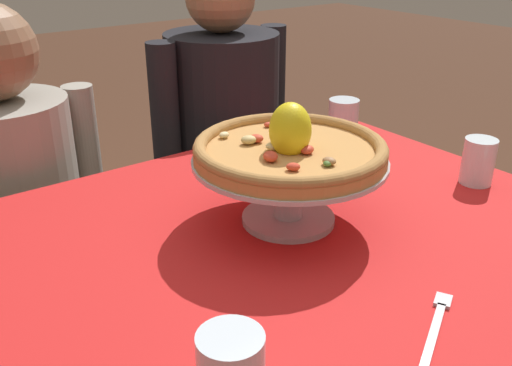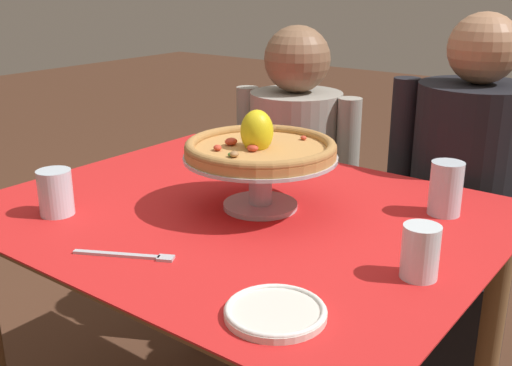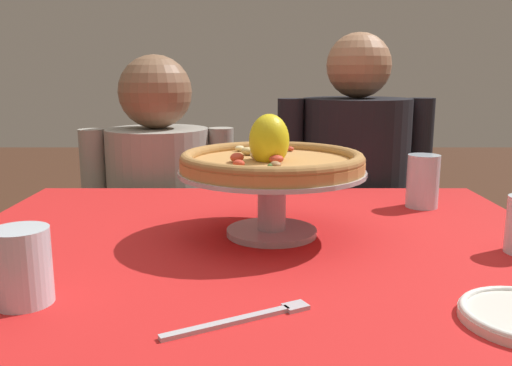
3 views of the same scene
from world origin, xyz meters
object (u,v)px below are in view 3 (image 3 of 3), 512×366
Objects in this scene: water_glass_back_right at (424,184)px; dinner_fork at (248,318)px; water_glass_front_left at (25,271)px; diner_left at (163,241)px; diner_right at (354,232)px; pizza_stand at (274,191)px; pizza at (273,159)px.

water_glass_back_right is 0.72m from dinner_fork.
dinner_fork is at bearing -10.00° from water_glass_front_left.
dinner_fork is at bearing -73.89° from diner_left.
water_glass_back_right is 0.11× the size of diner_left.
water_glass_front_left is 1.18m from diner_right.
pizza_stand reaches higher than water_glass_back_right.
pizza is at bearing 42.40° from water_glass_front_left.
water_glass_back_right is (0.36, 0.23, -0.10)m from pizza.
pizza is 2.81× the size of water_glass_back_right.
water_glass_back_right is 0.88m from diner_left.
water_glass_front_left is at bearing 170.00° from dinner_fork.
diner_right is (0.28, 0.65, -0.34)m from pizza.
diner_right reaches higher than water_glass_front_left.
water_glass_front_left is at bearing -123.13° from diner_right.
pizza_stand is at bearing 42.37° from water_glass_front_left.
water_glass_front_left is (-0.35, -0.32, -0.04)m from pizza_stand.
pizza_stand is 0.43m from water_glass_back_right.
diner_right is (0.28, 0.65, -0.28)m from pizza_stand.
pizza_stand is 1.89× the size of dinner_fork.
diner_left is (0.01, 0.98, -0.27)m from water_glass_front_left.
diner_left is at bearing 178.48° from diner_right.
water_glass_back_right is at bearing 55.83° from dinner_fork.
water_glass_front_left is 0.85× the size of water_glass_back_right.
diner_right is at bearing 66.53° from pizza_stand.
water_glass_front_left is 0.31m from dinner_fork.
dinner_fork is 0.16× the size of diner_right.
water_glass_back_right is 0.49m from diner_right.
diner_right is at bearing 66.48° from pizza.
water_glass_front_left is (-0.35, -0.32, -0.10)m from pizza.
water_glass_front_left is at bearing -90.41° from diner_left.
pizza_stand is 0.76m from diner_right.
dinner_fork is (0.31, -0.05, -0.04)m from water_glass_front_left.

